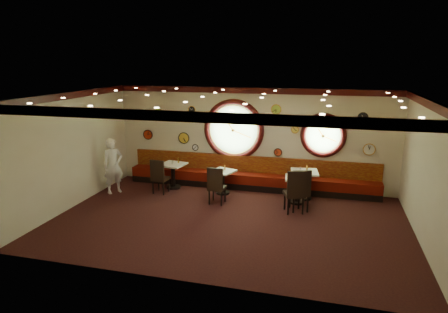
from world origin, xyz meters
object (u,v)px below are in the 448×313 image
at_px(condiment_d_salt, 301,168).
at_px(condiment_d_pepper, 307,171).
at_px(condiment_b_salt, 220,168).
at_px(condiment_c_bottle, 300,174).
at_px(table_a, 173,173).
at_px(chair_d, 300,188).
at_px(waiter, 113,166).
at_px(condiment_b_pepper, 223,170).
at_px(condiment_c_pepper, 299,175).
at_px(chair_c, 295,189).
at_px(condiment_a_pepper, 172,163).
at_px(condiment_a_salt, 173,161).
at_px(chair_a, 159,174).
at_px(chair_b, 216,183).
at_px(condiment_c_salt, 296,175).
at_px(condiment_b_bottle, 225,168).
at_px(table_b, 223,179).
at_px(table_c, 297,187).
at_px(condiment_d_bottle, 307,168).
at_px(table_d, 304,181).
at_px(condiment_a_bottle, 178,160).

relative_size(condiment_d_salt, condiment_d_pepper, 1.01).
distance_m(condiment_b_salt, condiment_c_bottle, 2.47).
distance_m(table_a, condiment_b_salt, 1.60).
relative_size(chair_d, waiter, 0.43).
xyz_separation_m(chair_d, condiment_b_salt, (-2.54, 0.96, 0.10)).
bearing_deg(condiment_b_pepper, condiment_c_pepper, -4.07).
xyz_separation_m(chair_c, condiment_a_pepper, (-3.98, 1.14, 0.16)).
bearing_deg(chair_c, chair_d, 35.57).
distance_m(condiment_a_salt, condiment_c_bottle, 4.09).
height_order(condiment_a_pepper, condiment_c_pepper, condiment_a_pepper).
height_order(table_a, condiment_b_pepper, condiment_b_pepper).
xyz_separation_m(chair_a, chair_b, (1.95, -0.43, 0.01)).
xyz_separation_m(condiment_c_salt, condiment_b_pepper, (-2.20, 0.15, -0.04)).
bearing_deg(table_a, chair_d, -14.03).
height_order(chair_b, condiment_c_bottle, chair_b).
relative_size(condiment_d_salt, condiment_c_bottle, 0.56).
relative_size(condiment_c_salt, condiment_b_bottle, 0.62).
relative_size(condiment_c_salt, condiment_b_pepper, 1.00).
bearing_deg(table_b, waiter, -166.89).
xyz_separation_m(table_c, condiment_d_pepper, (0.24, 0.32, 0.41)).
distance_m(condiment_b_salt, condiment_d_pepper, 2.65).
bearing_deg(condiment_c_salt, condiment_b_bottle, 171.66).
relative_size(table_c, condiment_d_bottle, 4.81).
bearing_deg(chair_b, table_b, 95.95).
height_order(chair_b, condiment_c_salt, chair_b).
xyz_separation_m(chair_a, chair_c, (4.19, -0.56, 0.07)).
relative_size(table_b, condiment_a_pepper, 9.79).
distance_m(table_d, chair_b, 2.64).
height_order(chair_d, condiment_b_bottle, chair_d).
bearing_deg(condiment_a_bottle, condiment_a_pepper, -122.52).
height_order(table_a, waiter, waiter).
height_order(chair_b, condiment_d_bottle, chair_b).
height_order(table_a, table_c, table_a).
bearing_deg(condiment_c_pepper, chair_d, -81.15).
xyz_separation_m(chair_c, condiment_b_pepper, (-2.26, 1.00, 0.09)).
height_order(condiment_d_salt, condiment_a_bottle, condiment_a_bottle).
xyz_separation_m(chair_c, condiment_b_salt, (-2.41, 1.13, 0.09)).
bearing_deg(condiment_d_pepper, chair_a, -172.31).
xyz_separation_m(table_b, table_c, (2.29, -0.25, 0.02)).
relative_size(chair_b, condiment_d_salt, 7.36).
height_order(condiment_b_salt, condiment_d_salt, condiment_d_salt).
height_order(table_b, condiment_b_salt, condiment_b_salt).
bearing_deg(condiment_d_pepper, condiment_b_salt, -179.55).
distance_m(chair_b, condiment_d_pepper, 2.69).
distance_m(table_b, table_d, 2.46).
xyz_separation_m(condiment_d_salt, condiment_a_pepper, (-4.01, -0.23, -0.05)).
distance_m(chair_a, condiment_d_salt, 4.30).
bearing_deg(chair_a, waiter, -165.87).
distance_m(chair_a, chair_d, 4.33).
bearing_deg(table_a, condiment_b_bottle, -1.01).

